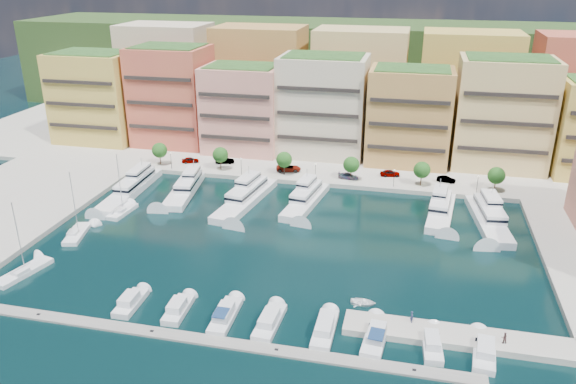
{
  "coord_description": "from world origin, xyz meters",
  "views": [
    {
      "loc": [
        21.24,
        -89.3,
        48.06
      ],
      "look_at": [
        -1.85,
        10.91,
        6.0
      ],
      "focal_mm": 35.0,
      "sensor_mm": 36.0,
      "label": 1
    }
  ],
  "objects_px": {
    "tree_4": "(422,170)",
    "sailboat_2": "(122,212)",
    "cruiser_7": "(376,337)",
    "tender_3": "(518,333)",
    "yacht_1": "(185,188)",
    "person_1": "(504,338)",
    "lamppost_2": "(315,169)",
    "tree_2": "(284,160)",
    "sailboat_0": "(24,273)",
    "tree_5": "(496,176)",
    "cruiser_3": "(178,310)",
    "lamppost_4": "(478,182)",
    "cruiser_6": "(325,330)",
    "car_2": "(288,168)",
    "car_3": "(348,176)",
    "lamppost_3": "(394,175)",
    "yacht_2": "(247,196)",
    "cruiser_9": "(484,352)",
    "car_0": "(190,160)",
    "lamppost_0": "(171,158)",
    "cruiser_8": "(432,345)",
    "sailboat_1": "(77,234)",
    "car_5": "(446,179)",
    "yacht_5": "(441,209)",
    "cruiser_5": "(269,322)",
    "yacht_6": "(488,216)",
    "tree_3": "(351,165)",
    "person_0": "(412,317)",
    "cruiser_4": "(225,316)",
    "yacht_0": "(132,187)",
    "tender_0": "(363,302)",
    "tree_0": "(160,150)",
    "lamppost_1": "(241,163)",
    "yacht_3": "(306,198)",
    "car_4": "(390,173)",
    "tree_1": "(220,155)",
    "cruiser_2": "(130,303)"
  },
  "relations": [
    {
      "from": "tree_4",
      "to": "sailboat_2",
      "type": "height_order",
      "value": "sailboat_2"
    },
    {
      "from": "cruiser_7",
      "to": "tender_3",
      "type": "xyz_separation_m",
      "value": [
        19.23,
        5.62,
        -0.19
      ]
    },
    {
      "from": "yacht_1",
      "to": "person_1",
      "type": "bearing_deg",
      "value": -33.82
    },
    {
      "from": "yacht_1",
      "to": "lamppost_2",
      "type": "bearing_deg",
      "value": 22.86
    },
    {
      "from": "tree_2",
      "to": "sailboat_0",
      "type": "height_order",
      "value": "sailboat_0"
    },
    {
      "from": "tree_5",
      "to": "cruiser_3",
      "type": "distance_m",
      "value": 77.0
    },
    {
      "from": "lamppost_4",
      "to": "cruiser_3",
      "type": "distance_m",
      "value": 72.62
    },
    {
      "from": "cruiser_3",
      "to": "cruiser_7",
      "type": "height_order",
      "value": "cruiser_7"
    },
    {
      "from": "cruiser_6",
      "to": "car_2",
      "type": "xyz_separation_m",
      "value": [
        -19.1,
        60.53,
        1.28
      ]
    },
    {
      "from": "car_3",
      "to": "person_1",
      "type": "bearing_deg",
      "value": -150.53
    },
    {
      "from": "lamppost_3",
      "to": "yacht_2",
      "type": "xyz_separation_m",
      "value": [
        -30.64,
        -13.36,
        -2.62
      ]
    },
    {
      "from": "cruiser_9",
      "to": "car_0",
      "type": "relative_size",
      "value": 2.06
    },
    {
      "from": "lamppost_0",
      "to": "lamppost_4",
      "type": "relative_size",
      "value": 1.0
    },
    {
      "from": "tree_2",
      "to": "tree_5",
      "type": "distance_m",
      "value": 48.0
    },
    {
      "from": "cruiser_8",
      "to": "sailboat_2",
      "type": "distance_m",
      "value": 69.27
    },
    {
      "from": "sailboat_1",
      "to": "car_5",
      "type": "xyz_separation_m",
      "value": [
        69.01,
        42.2,
        1.39
      ]
    },
    {
      "from": "yacht_5",
      "to": "cruiser_5",
      "type": "bearing_deg",
      "value": -118.78
    },
    {
      "from": "tree_4",
      "to": "yacht_6",
      "type": "height_order",
      "value": "tree_4"
    },
    {
      "from": "sailboat_2",
      "to": "car_2",
      "type": "height_order",
      "value": "sailboat_2"
    },
    {
      "from": "cruiser_8",
      "to": "car_0",
      "type": "distance_m",
      "value": 85.16
    },
    {
      "from": "cruiser_8",
      "to": "person_1",
      "type": "distance_m",
      "value": 9.59
    },
    {
      "from": "tree_3",
      "to": "lamppost_0",
      "type": "xyz_separation_m",
      "value": [
        -44.0,
        -2.3,
        -0.92
      ]
    },
    {
      "from": "car_0",
      "to": "person_0",
      "type": "distance_m",
      "value": 80.36
    },
    {
      "from": "tree_2",
      "to": "person_0",
      "type": "relative_size",
      "value": 3.13
    },
    {
      "from": "lamppost_3",
      "to": "yacht_1",
      "type": "height_order",
      "value": "yacht_1"
    },
    {
      "from": "tree_4",
      "to": "cruiser_4",
      "type": "relative_size",
      "value": 0.62
    },
    {
      "from": "lamppost_2",
      "to": "sailboat_1",
      "type": "height_order",
      "value": "sailboat_1"
    },
    {
      "from": "tree_2",
      "to": "sailboat_0",
      "type": "distance_m",
      "value": 62.45
    },
    {
      "from": "yacht_0",
      "to": "tender_3",
      "type": "relative_size",
      "value": 17.99
    },
    {
      "from": "cruiser_3",
      "to": "tender_0",
      "type": "distance_m",
      "value": 27.78
    },
    {
      "from": "yacht_1",
      "to": "cruiser_3",
      "type": "distance_m",
      "value": 47.39
    },
    {
      "from": "tree_0",
      "to": "car_2",
      "type": "bearing_deg",
      "value": 4.27
    },
    {
      "from": "tree_2",
      "to": "yacht_6",
      "type": "height_order",
      "value": "tree_2"
    },
    {
      "from": "lamppost_3",
      "to": "cruiser_9",
      "type": "distance_m",
      "value": 57.84
    },
    {
      "from": "tree_0",
      "to": "sailboat_2",
      "type": "distance_m",
      "value": 28.09
    },
    {
      "from": "lamppost_1",
      "to": "yacht_3",
      "type": "xyz_separation_m",
      "value": [
        18.14,
        -11.46,
        -2.62
      ]
    },
    {
      "from": "tree_3",
      "to": "cruiser_7",
      "type": "xyz_separation_m",
      "value": [
        10.69,
        -58.12,
        -4.17
      ]
    },
    {
      "from": "yacht_1",
      "to": "car_3",
      "type": "distance_m",
      "value": 37.78
    },
    {
      "from": "lamppost_0",
      "to": "lamppost_3",
      "type": "distance_m",
      "value": 54.0
    },
    {
      "from": "cruiser_4",
      "to": "cruiser_9",
      "type": "xyz_separation_m",
      "value": [
        35.98,
        0.03,
        -0.02
      ]
    },
    {
      "from": "lamppost_4",
      "to": "yacht_5",
      "type": "relative_size",
      "value": 0.22
    },
    {
      "from": "lamppost_2",
      "to": "car_4",
      "type": "distance_m",
      "value": 18.25
    },
    {
      "from": "cruiser_6",
      "to": "person_0",
      "type": "relative_size",
      "value": 5.0
    },
    {
      "from": "yacht_3",
      "to": "lamppost_2",
      "type": "bearing_deg",
      "value": 90.71
    },
    {
      "from": "tree_1",
      "to": "yacht_3",
      "type": "bearing_deg",
      "value": -29.68
    },
    {
      "from": "lamppost_1",
      "to": "cruiser_8",
      "type": "height_order",
      "value": "lamppost_1"
    },
    {
      "from": "cruiser_7",
      "to": "lamppost_0",
      "type": "bearing_deg",
      "value": 134.41
    },
    {
      "from": "cruiser_6",
      "to": "tender_0",
      "type": "distance_m",
      "value": 9.51
    },
    {
      "from": "cruiser_2",
      "to": "car_0",
      "type": "xyz_separation_m",
      "value": [
        -15.14,
        61.02,
        1.18
      ]
    },
    {
      "from": "tree_5",
      "to": "lamppost_2",
      "type": "distance_m",
      "value": 40.08
    }
  ]
}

